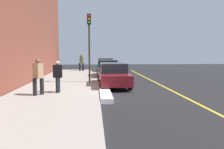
{
  "coord_description": "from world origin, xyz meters",
  "views": [
    {
      "loc": [
        13.7,
        -1.23,
        2.23
      ],
      "look_at": [
        0.24,
        -0.22,
        0.92
      ],
      "focal_mm": 37.5,
      "sensor_mm": 36.0,
      "label": 1
    }
  ],
  "objects_px": {
    "parked_car_green": "(106,65)",
    "rolling_suitcase": "(83,68)",
    "pedestrian_black_coat": "(58,76)",
    "traffic_light_pole": "(89,37)",
    "parked_car_charcoal": "(108,69)",
    "pedestrian_olive_coat": "(81,62)",
    "pedestrian_tan_coat": "(38,76)",
    "parked_car_maroon": "(113,75)"
  },
  "relations": [
    {
      "from": "parked_car_charcoal",
      "to": "parked_car_maroon",
      "type": "distance_m",
      "value": 5.66
    },
    {
      "from": "parked_car_charcoal",
      "to": "traffic_light_pole",
      "type": "distance_m",
      "value": 5.31
    },
    {
      "from": "pedestrian_tan_coat",
      "to": "pedestrian_black_coat",
      "type": "bearing_deg",
      "value": 129.55
    },
    {
      "from": "parked_car_maroon",
      "to": "rolling_suitcase",
      "type": "height_order",
      "value": "parked_car_maroon"
    },
    {
      "from": "parked_car_charcoal",
      "to": "pedestrian_tan_coat",
      "type": "xyz_separation_m",
      "value": [
        9.15,
        -3.89,
        0.33
      ]
    },
    {
      "from": "parked_car_charcoal",
      "to": "pedestrian_tan_coat",
      "type": "distance_m",
      "value": 9.95
    },
    {
      "from": "traffic_light_pole",
      "to": "pedestrian_black_coat",
      "type": "bearing_deg",
      "value": -20.85
    },
    {
      "from": "parked_car_green",
      "to": "rolling_suitcase",
      "type": "height_order",
      "value": "parked_car_green"
    },
    {
      "from": "pedestrian_olive_coat",
      "to": "rolling_suitcase",
      "type": "relative_size",
      "value": 2.14
    },
    {
      "from": "parked_car_green",
      "to": "parked_car_charcoal",
      "type": "distance_m",
      "value": 5.62
    },
    {
      "from": "parked_car_charcoal",
      "to": "pedestrian_black_coat",
      "type": "bearing_deg",
      "value": -19.89
    },
    {
      "from": "parked_car_charcoal",
      "to": "rolling_suitcase",
      "type": "bearing_deg",
      "value": -157.06
    },
    {
      "from": "parked_car_charcoal",
      "to": "traffic_light_pole",
      "type": "xyz_separation_m",
      "value": [
        4.43,
        -1.53,
        2.5
      ]
    },
    {
      "from": "parked_car_maroon",
      "to": "pedestrian_tan_coat",
      "type": "relative_size",
      "value": 2.66
    },
    {
      "from": "pedestrian_black_coat",
      "to": "pedestrian_olive_coat",
      "type": "xyz_separation_m",
      "value": [
        -13.88,
        0.45,
        0.09
      ]
    },
    {
      "from": "pedestrian_tan_coat",
      "to": "pedestrian_black_coat",
      "type": "height_order",
      "value": "pedestrian_tan_coat"
    },
    {
      "from": "pedestrian_black_coat",
      "to": "traffic_light_pole",
      "type": "bearing_deg",
      "value": 159.15
    },
    {
      "from": "pedestrian_tan_coat",
      "to": "parked_car_charcoal",
      "type": "bearing_deg",
      "value": 156.96
    },
    {
      "from": "pedestrian_tan_coat",
      "to": "traffic_light_pole",
      "type": "xyz_separation_m",
      "value": [
        -4.72,
        2.36,
        2.18
      ]
    },
    {
      "from": "parked_car_green",
      "to": "pedestrian_black_coat",
      "type": "height_order",
      "value": "pedestrian_black_coat"
    },
    {
      "from": "parked_car_maroon",
      "to": "pedestrian_black_coat",
      "type": "bearing_deg",
      "value": -47.78
    },
    {
      "from": "pedestrian_tan_coat",
      "to": "pedestrian_olive_coat",
      "type": "bearing_deg",
      "value": 175.0
    },
    {
      "from": "pedestrian_black_coat",
      "to": "pedestrian_tan_coat",
      "type": "bearing_deg",
      "value": -50.45
    },
    {
      "from": "traffic_light_pole",
      "to": "rolling_suitcase",
      "type": "height_order",
      "value": "traffic_light_pole"
    },
    {
      "from": "parked_car_charcoal",
      "to": "pedestrian_black_coat",
      "type": "xyz_separation_m",
      "value": [
        8.47,
        -3.06,
        0.26
      ]
    },
    {
      "from": "parked_car_maroon",
      "to": "pedestrian_tan_coat",
      "type": "bearing_deg",
      "value": -48.32
    },
    {
      "from": "pedestrian_tan_coat",
      "to": "pedestrian_olive_coat",
      "type": "relative_size",
      "value": 0.97
    },
    {
      "from": "pedestrian_black_coat",
      "to": "traffic_light_pole",
      "type": "relative_size",
      "value": 0.35
    },
    {
      "from": "pedestrian_olive_coat",
      "to": "traffic_light_pole",
      "type": "relative_size",
      "value": 0.39
    },
    {
      "from": "parked_car_green",
      "to": "parked_car_charcoal",
      "type": "height_order",
      "value": "same"
    },
    {
      "from": "pedestrian_olive_coat",
      "to": "parked_car_green",
      "type": "bearing_deg",
      "value": 94.44
    },
    {
      "from": "parked_car_maroon",
      "to": "pedestrian_olive_coat",
      "type": "relative_size",
      "value": 2.57
    },
    {
      "from": "parked_car_green",
      "to": "pedestrian_black_coat",
      "type": "relative_size",
      "value": 2.59
    },
    {
      "from": "traffic_light_pole",
      "to": "parked_car_maroon",
      "type": "bearing_deg",
      "value": 51.56
    },
    {
      "from": "pedestrian_black_coat",
      "to": "rolling_suitcase",
      "type": "distance_m",
      "value": 14.29
    },
    {
      "from": "parked_car_green",
      "to": "traffic_light_pole",
      "type": "xyz_separation_m",
      "value": [
        10.05,
        -1.59,
        2.5
      ]
    },
    {
      "from": "parked_car_maroon",
      "to": "pedestrian_olive_coat",
      "type": "xyz_separation_m",
      "value": [
        -11.07,
        -2.64,
        0.35
      ]
    },
    {
      "from": "parked_car_green",
      "to": "rolling_suitcase",
      "type": "relative_size",
      "value": 5.0
    },
    {
      "from": "parked_car_green",
      "to": "parked_car_charcoal",
      "type": "relative_size",
      "value": 0.95
    },
    {
      "from": "parked_car_maroon",
      "to": "rolling_suitcase",
      "type": "bearing_deg",
      "value": -167.78
    },
    {
      "from": "rolling_suitcase",
      "to": "traffic_light_pole",
      "type": "bearing_deg",
      "value": 5.19
    },
    {
      "from": "pedestrian_olive_coat",
      "to": "traffic_light_pole",
      "type": "height_order",
      "value": "traffic_light_pole"
    }
  ]
}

